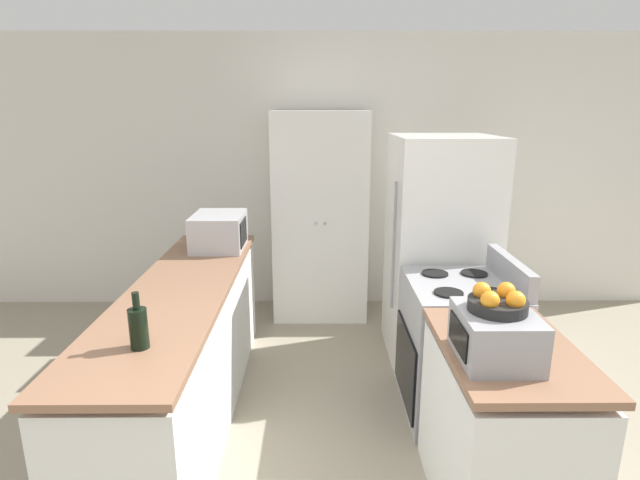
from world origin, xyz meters
TOP-DOWN VIEW (x-y plane):
  - wall_back at (0.00, 3.32)m, footprint 7.00×0.06m
  - counter_left at (-0.86, 1.35)m, footprint 0.60×2.50m
  - counter_right at (0.86, 0.55)m, footprint 0.60×0.90m
  - pantry_cabinet at (0.01, 3.01)m, footprint 0.86×0.56m
  - stove at (0.88, 1.39)m, footprint 0.66×0.73m
  - refrigerator at (0.92, 2.19)m, footprint 0.76×0.80m
  - microwave at (-0.77, 2.21)m, footprint 0.39×0.48m
  - wine_bottle at (-0.82, 0.55)m, footprint 0.08×0.08m
  - toaster_oven at (0.74, 0.44)m, footprint 0.32×0.37m
  - fruit_bowl at (0.74, 0.45)m, footprint 0.25×0.25m

SIDE VIEW (x-z plane):
  - counter_left at x=-0.86m, z-range -0.01..0.87m
  - counter_right at x=0.86m, z-range -0.01..0.87m
  - stove at x=0.88m, z-range -0.07..0.97m
  - refrigerator at x=0.92m, z-range 0.00..1.74m
  - pantry_cabinet at x=0.01m, z-range 0.00..1.91m
  - wine_bottle at x=-0.82m, z-range 0.85..1.12m
  - toaster_oven at x=0.74m, z-range 0.88..1.10m
  - microwave at x=-0.77m, z-range 0.88..1.15m
  - fruit_bowl at x=0.74m, z-range 1.09..1.20m
  - wall_back at x=0.00m, z-range 0.00..2.60m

